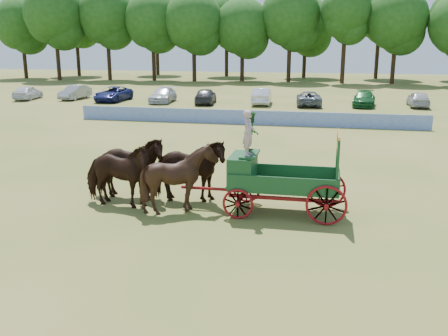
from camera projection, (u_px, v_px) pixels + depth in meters
ground at (197, 198)px, 19.66m from camera, size 160.00×160.00×0.00m
horse_lead_left at (117, 175)px, 18.35m from camera, size 3.05×1.62×2.47m
horse_lead_right at (128, 168)px, 19.39m from camera, size 3.09×1.74×2.47m
horse_wheel_left at (180, 178)px, 17.87m from camera, size 2.67×2.49×2.48m
horse_wheel_right at (188, 171)px, 18.92m from camera, size 3.08×1.72×2.47m
farm_dray at (264, 169)px, 17.74m from camera, size 6.00×2.00×3.73m
sponsor_banner at (246, 117)px, 36.80m from camera, size 26.00×0.08×1.05m
parked_cars at (306, 98)px, 47.32m from camera, size 57.14×6.36×1.61m
treeline at (256, 18)px, 75.44m from camera, size 88.67×23.07×15.05m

